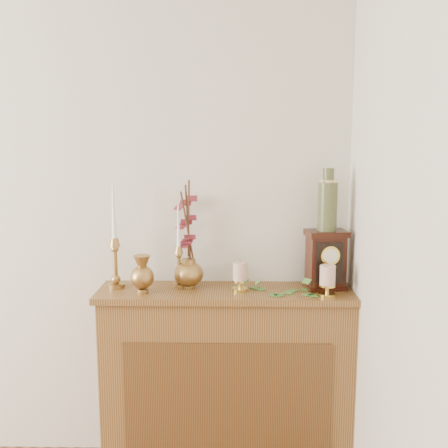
{
  "coord_description": "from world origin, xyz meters",
  "views": [
    {
      "loc": [
        1.43,
        -0.33,
        1.64
      ],
      "look_at": [
        1.39,
        2.05,
        1.26
      ],
      "focal_mm": 42.0,
      "sensor_mm": 36.0,
      "label": 1
    }
  ],
  "objects_px": {
    "candlestick_left": "(115,255)",
    "ceramic_vase": "(327,203)",
    "bud_vase": "(142,275)",
    "candlestick_center": "(179,260)",
    "mantel_clock": "(326,260)",
    "ginger_jar": "(187,238)"
  },
  "relations": [
    {
      "from": "candlestick_left",
      "to": "ceramic_vase",
      "type": "relative_size",
      "value": 1.7
    },
    {
      "from": "bud_vase",
      "to": "ceramic_vase",
      "type": "height_order",
      "value": "ceramic_vase"
    },
    {
      "from": "candlestick_center",
      "to": "ceramic_vase",
      "type": "distance_m",
      "value": 0.76
    },
    {
      "from": "candlestick_left",
      "to": "candlestick_center",
      "type": "distance_m",
      "value": 0.31
    },
    {
      "from": "mantel_clock",
      "to": "bud_vase",
      "type": "bearing_deg",
      "value": 176.7
    },
    {
      "from": "ceramic_vase",
      "to": "mantel_clock",
      "type": "bearing_deg",
      "value": -80.96
    },
    {
      "from": "ginger_jar",
      "to": "candlestick_center",
      "type": "bearing_deg",
      "value": -141.93
    },
    {
      "from": "candlestick_center",
      "to": "ginger_jar",
      "type": "distance_m",
      "value": 0.11
    },
    {
      "from": "candlestick_left",
      "to": "bud_vase",
      "type": "distance_m",
      "value": 0.18
    },
    {
      "from": "bud_vase",
      "to": "ginger_jar",
      "type": "distance_m",
      "value": 0.28
    },
    {
      "from": "bud_vase",
      "to": "ginger_jar",
      "type": "height_order",
      "value": "ginger_jar"
    },
    {
      "from": "candlestick_left",
      "to": "ginger_jar",
      "type": "distance_m",
      "value": 0.36
    },
    {
      "from": "bud_vase",
      "to": "mantel_clock",
      "type": "height_order",
      "value": "mantel_clock"
    },
    {
      "from": "ginger_jar",
      "to": "mantel_clock",
      "type": "xyz_separation_m",
      "value": [
        0.67,
        -0.05,
        -0.1
      ]
    },
    {
      "from": "mantel_clock",
      "to": "candlestick_left",
      "type": "bearing_deg",
      "value": 171.13
    },
    {
      "from": "candlestick_center",
      "to": "ceramic_vase",
      "type": "height_order",
      "value": "ceramic_vase"
    },
    {
      "from": "candlestick_left",
      "to": "ceramic_vase",
      "type": "bearing_deg",
      "value": 0.32
    },
    {
      "from": "candlestick_left",
      "to": "mantel_clock",
      "type": "relative_size",
      "value": 1.76
    },
    {
      "from": "candlestick_center",
      "to": "bud_vase",
      "type": "distance_m",
      "value": 0.2
    },
    {
      "from": "bud_vase",
      "to": "ginger_jar",
      "type": "xyz_separation_m",
      "value": [
        0.2,
        0.14,
        0.15
      ]
    },
    {
      "from": "mantel_clock",
      "to": "ceramic_vase",
      "type": "xyz_separation_m",
      "value": [
        -0.0,
        0.0,
        0.28
      ]
    },
    {
      "from": "candlestick_center",
      "to": "bud_vase",
      "type": "height_order",
      "value": "candlestick_center"
    }
  ]
}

